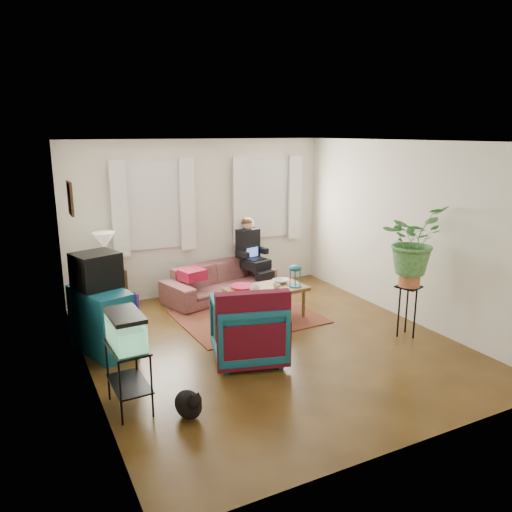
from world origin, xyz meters
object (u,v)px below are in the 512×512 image
coffee_table (266,303)px  plant_stand (407,311)px  sofa (220,275)px  dresser (102,321)px  aquarium_stand (129,377)px  armchair (248,326)px  side_table (108,291)px

coffee_table → plant_stand: 2.00m
sofa → dresser: (-2.15, -1.32, 0.04)m
dresser → aquarium_stand: bearing=-108.5°
coffee_table → plant_stand: plant_stand is taller
sofa → aquarium_stand: sofa is taller
dresser → aquarium_stand: 1.49m
sofa → aquarium_stand: (-2.16, -2.81, -0.04)m
sofa → coffee_table: sofa is taller
sofa → plant_stand: size_ratio=2.72×
dresser → plant_stand: dresser is taller
armchair → plant_stand: size_ratio=1.20×
armchair → aquarium_stand: bearing=32.2°
sofa → dresser: dresser is taller
dresser → coffee_table: dresser is taller
armchair → plant_stand: bearing=-173.2°
armchair → coffee_table: 1.41m
side_table → dresser: bearing=-102.8°
sofa → armchair: size_ratio=2.26×
armchair → coffee_table: armchair is taller
dresser → armchair: armchair is taller
armchair → coffee_table: size_ratio=0.74×
coffee_table → plant_stand: (1.39, -1.44, 0.12)m
side_table → aquarium_stand: (-0.35, -2.98, 0.01)m
plant_stand → sofa: bearing=121.3°
dresser → coffee_table: (2.38, 0.11, -0.18)m
armchair → coffee_table: (0.85, 1.11, -0.19)m
aquarium_stand → armchair: armchair is taller
dresser → plant_stand: bearing=-37.6°
side_table → plant_stand: plant_stand is taller
armchair → plant_stand: 2.26m
dresser → armchair: bearing=-51.4°
sofa → armchair: armchair is taller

